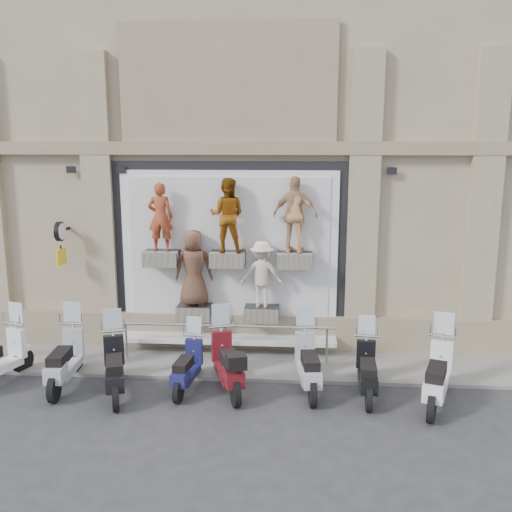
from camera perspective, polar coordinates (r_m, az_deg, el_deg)
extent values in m
plane|color=#2F2F32|center=(11.52, -4.34, -14.41)|extent=(90.00, 90.00, 0.00)
cube|color=gray|center=(13.41, -3.01, -10.34)|extent=(16.00, 2.20, 0.08)
cube|color=black|center=(13.55, -2.67, 0.33)|extent=(5.60, 0.10, 4.30)
cube|color=white|center=(13.50, -2.70, 0.28)|extent=(5.10, 0.06, 3.90)
cube|color=white|center=(13.46, -2.72, 0.24)|extent=(4.70, 0.04, 3.60)
cube|color=white|center=(13.69, -2.79, -8.17)|extent=(5.10, 0.75, 0.10)
cube|color=#28282B|center=(13.48, -9.41, -0.20)|extent=(0.80, 0.50, 0.35)
imported|color=#B44825|center=(13.32, -9.54, 3.87)|extent=(0.59, 0.40, 1.58)
cube|color=#28282B|center=(13.21, -2.85, -0.31)|extent=(0.80, 0.50, 0.35)
imported|color=brown|center=(13.04, -2.90, 4.10)|extent=(0.88, 0.72, 1.70)
cube|color=#28282B|center=(13.11, 3.88, -0.41)|extent=(0.80, 0.50, 0.35)
imported|color=tan|center=(12.94, 3.95, 4.13)|extent=(1.09, 0.65, 1.74)
cube|color=#28282B|center=(13.65, -6.15, -5.60)|extent=(0.80, 0.50, 0.35)
imported|color=brown|center=(13.38, -6.25, -1.20)|extent=(0.94, 0.66, 1.80)
cube|color=#28282B|center=(13.47, 0.60, -5.78)|extent=(0.80, 0.50, 0.35)
imported|color=beige|center=(13.21, 0.61, -1.81)|extent=(1.04, 0.62, 1.57)
cube|color=black|center=(14.23, -18.62, 2.52)|extent=(0.06, 0.56, 0.06)
cylinder|color=black|center=(13.98, -19.04, 2.34)|extent=(0.10, 0.46, 0.46)
cube|color=yellow|center=(14.08, -18.88, -0.07)|extent=(0.04, 0.50, 0.38)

